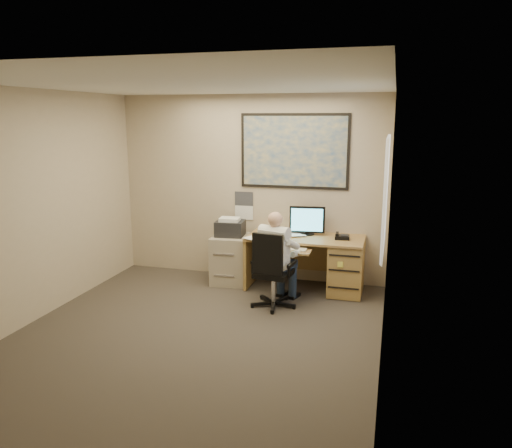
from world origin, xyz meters
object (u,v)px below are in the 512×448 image
(filing_cabinet, at_px, (231,254))
(office_chair, at_px, (273,285))
(desk, at_px, (329,260))
(person, at_px, (274,259))

(filing_cabinet, distance_m, office_chair, 1.18)
(desk, xyz_separation_m, person, (-0.60, -0.75, 0.17))
(filing_cabinet, height_order, office_chair, office_chair)
(desk, distance_m, person, 0.98)
(person, bearing_deg, filing_cabinet, 154.75)
(desk, xyz_separation_m, office_chair, (-0.59, -0.83, -0.15))
(filing_cabinet, bearing_deg, person, -46.80)
(office_chair, height_order, person, person)
(desk, bearing_deg, office_chair, -125.64)
(person, bearing_deg, office_chair, -69.00)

